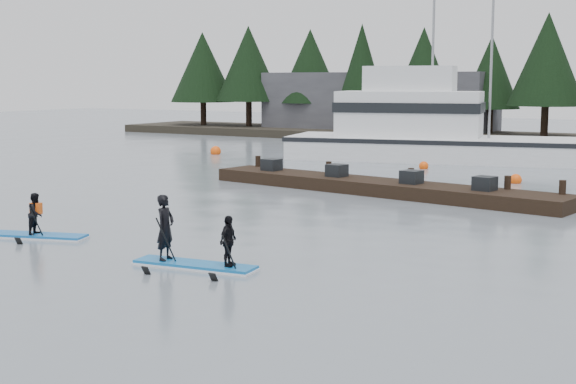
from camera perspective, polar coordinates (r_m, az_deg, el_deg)
The scene contains 11 objects.
ground at distance 19.20m, azimuth -9.12°, elevation -5.40°, with size 160.00×160.00×0.00m, color slate.
far_shore at distance 57.78m, azimuth 18.38°, elevation 3.49°, with size 70.00×8.00×0.60m, color #2D281E.
treeline at distance 57.80m, azimuth 18.37°, elevation 3.19°, with size 60.00×4.00×8.00m, color black, non-canonical shape.
waterfront_building at distance 63.91m, azimuth 6.43°, elevation 6.21°, with size 18.00×6.00×5.00m, color #4C4C51.
fishing_boat_large at distance 45.31m, azimuth 10.52°, elevation 3.20°, with size 18.02×8.44×9.85m.
floating_dock at distance 31.58m, azimuth 6.42°, elevation 0.37°, with size 15.41×2.05×0.51m, color black.
buoy_b at distance 40.74m, azimuth 9.62°, elevation 1.65°, with size 0.48×0.48×0.48m, color #FF540C.
buoy_a at distance 48.23m, azimuth -5.17°, elevation 2.69°, with size 0.63×0.63×0.63m, color #FF540C.
buoy_d at distance 35.87m, azimuth 15.88°, elevation 0.61°, with size 0.52×0.52×0.52m, color #FF540C.
paddleboard_solo at distance 23.63m, azimuth -17.45°, elevation -2.07°, with size 2.92×1.51×1.78m.
paddleboard_duo at distance 19.13m, azimuth -6.84°, elevation -3.56°, with size 3.10×1.29×2.19m.
Camera 1 is at (11.93, -14.38, 4.41)m, focal length 50.00 mm.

